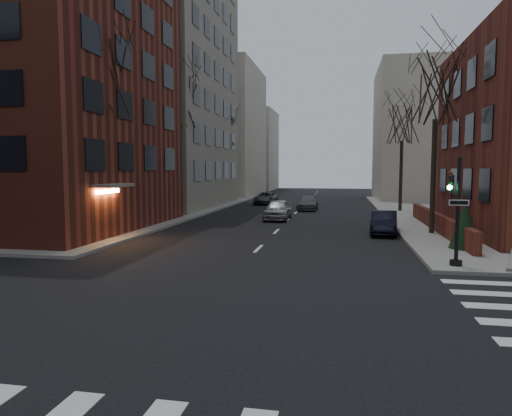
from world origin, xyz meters
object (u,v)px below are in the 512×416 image
(tree_left_b, at_px, (180,103))
(tree_right_b, at_px, (402,123))
(car_lane_silver, at_px, (278,210))
(evergreen_shrub, at_px, (465,224))
(tree_left_a, at_px, (102,79))
(streetlamp_far, at_px, (235,164))
(car_lane_gray, at_px, (308,203))
(streetlamp_near, at_px, (170,162))
(parked_sedan, at_px, (384,223))
(tree_left_c, at_px, (225,129))
(car_lane_far, at_px, (266,198))
(traffic_signal, at_px, (456,218))
(tree_right_a, at_px, (436,90))

(tree_left_b, distance_m, tree_right_b, 18.64)
(car_lane_silver, relative_size, evergreen_shrub, 2.01)
(tree_left_a, relative_size, tree_right_b, 1.12)
(streetlamp_far, relative_size, car_lane_gray, 1.45)
(tree_right_b, distance_m, car_lane_gray, 10.62)
(streetlamp_near, distance_m, parked_sedan, 15.37)
(tree_left_b, distance_m, streetlamp_near, 6.18)
(tree_left_b, height_order, tree_left_c, tree_left_b)
(tree_right_b, distance_m, evergreen_shrub, 20.13)
(tree_right_b, bearing_deg, car_lane_far, 152.16)
(streetlamp_near, relative_size, car_lane_silver, 1.43)
(tree_left_a, relative_size, car_lane_far, 2.20)
(tree_left_b, relative_size, car_lane_silver, 2.46)
(tree_left_b, bearing_deg, traffic_signal, -45.46)
(tree_left_b, bearing_deg, evergreen_shrub, -35.98)
(tree_left_c, bearing_deg, car_lane_silver, -62.90)
(tree_left_b, relative_size, streetlamp_far, 1.72)
(car_lane_silver, xyz_separation_m, evergreen_shrub, (10.05, -11.47, 0.50))
(parked_sedan, height_order, car_lane_far, parked_sedan)
(tree_right_b, bearing_deg, tree_right_a, -90.00)
(car_lane_far, xyz_separation_m, evergreen_shrub, (13.29, -25.88, 0.59))
(streetlamp_far, relative_size, evergreen_shrub, 2.87)
(streetlamp_far, bearing_deg, streetlamp_near, -90.00)
(evergreen_shrub, bearing_deg, car_lane_gray, 113.13)
(tree_left_c, relative_size, car_lane_silver, 2.21)
(tree_left_c, height_order, car_lane_far, tree_left_c)
(traffic_signal, bearing_deg, tree_left_a, 163.35)
(tree_left_b, distance_m, streetlamp_far, 16.68)
(tree_left_a, xyz_separation_m, streetlamp_near, (0.60, 8.00, -4.23))
(tree_left_c, bearing_deg, streetlamp_far, 73.30)
(traffic_signal, relative_size, tree_right_a, 0.41)
(tree_left_c, distance_m, car_lane_far, 8.87)
(tree_right_a, bearing_deg, tree_left_c, 128.66)
(tree_right_a, bearing_deg, streetlamp_near, 166.76)
(tree_left_b, relative_size, streetlamp_near, 1.72)
(tree_right_b, relative_size, evergreen_shrub, 4.20)
(traffic_signal, bearing_deg, car_lane_far, 111.91)
(traffic_signal, xyz_separation_m, tree_right_b, (0.86, 23.01, 5.68))
(tree_left_a, relative_size, tree_left_c, 1.06)
(tree_left_b, xyz_separation_m, tree_left_c, (0.00, 14.00, -0.88))
(tree_left_b, height_order, tree_right_a, tree_left_b)
(tree_left_c, relative_size, parked_sedan, 2.41)
(tree_left_b, bearing_deg, tree_left_a, -90.00)
(traffic_signal, relative_size, car_lane_silver, 0.91)
(traffic_signal, xyz_separation_m, evergreen_shrub, (1.31, 3.90, -0.66))
(parked_sedan, xyz_separation_m, car_lane_silver, (-7.00, 6.37, 0.08))
(tree_left_a, distance_m, parked_sedan, 17.38)
(tree_left_c, bearing_deg, streetlamp_near, -88.09)
(tree_right_a, bearing_deg, traffic_signal, -95.47)
(tree_right_a, height_order, parked_sedan, tree_right_a)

